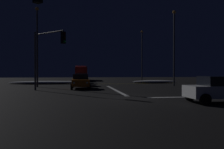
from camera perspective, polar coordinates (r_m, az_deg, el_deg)
ground at (r=16.73m, az=4.50°, el=-5.80°), size 120.00×120.00×0.10m
stop_line_north at (r=24.06m, az=0.71°, el=-3.69°), size 0.35×12.76×0.01m
centre_line_ns at (r=35.55m, az=-2.04°, el=-2.27°), size 22.00×0.15×0.01m
snow_bank_left_curb at (r=35.90m, az=-15.36°, el=-1.89°), size 10.94×1.50×0.48m
snow_bank_right_curb at (r=38.28m, az=10.24°, el=-1.72°), size 7.13×1.50×0.48m
sedan_orange at (r=26.03m, az=-7.58°, el=-1.61°), size 2.02×4.33×1.57m
sedan_gray at (r=31.38m, az=-7.43°, el=-1.21°), size 2.02×4.33×1.57m
sedan_green at (r=37.14m, az=-7.39°, el=-0.92°), size 2.02×4.33×1.57m
sedan_silver at (r=43.44m, az=-7.16°, el=-0.69°), size 2.02×4.33×1.57m
box_truck at (r=51.40m, az=-7.47°, el=0.54°), size 2.68×8.28×3.08m
sedan_white_crossing at (r=15.52m, az=24.79°, el=-3.22°), size 4.33×2.02×1.57m
traffic_signal_nw at (r=23.13m, az=-15.40°, el=6.00°), size 3.24×3.24×5.76m
streetlamp_right_near at (r=31.95m, az=14.72°, el=7.40°), size 0.44×0.44×9.77m
streetlamp_right_far at (r=47.07m, az=7.23°, el=5.34°), size 0.44×0.44×9.92m
streetlamp_left_near at (r=29.98m, az=-17.56°, el=7.67°), size 0.44×0.44×9.60m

